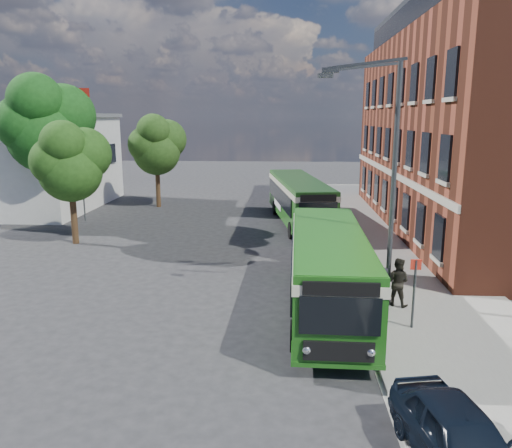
# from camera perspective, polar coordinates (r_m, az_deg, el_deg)

# --- Properties ---
(ground) EXTENTS (120.00, 120.00, 0.00)m
(ground) POSITION_cam_1_polar(r_m,az_deg,el_deg) (21.34, -0.33, -7.18)
(ground) COLOR #242427
(ground) RESTS_ON ground
(pavement) EXTENTS (6.00, 48.00, 0.15)m
(pavement) POSITION_cam_1_polar(r_m,az_deg,el_deg) (29.51, 14.39, -1.92)
(pavement) COLOR gray
(pavement) RESTS_ON ground
(kerb_line) EXTENTS (0.12, 48.00, 0.01)m
(kerb_line) POSITION_cam_1_polar(r_m,az_deg,el_deg) (29.09, 8.48, -2.01)
(kerb_line) COLOR beige
(kerb_line) RESTS_ON ground
(brick_office) EXTENTS (12.10, 26.00, 14.20)m
(brick_office) POSITION_cam_1_polar(r_m,az_deg,el_deg) (34.52, 25.41, 10.87)
(brick_office) COLOR maroon
(brick_office) RESTS_ON ground
(white_building) EXTENTS (9.40, 13.40, 7.30)m
(white_building) POSITION_cam_1_polar(r_m,az_deg,el_deg) (42.83, -23.62, 6.61)
(white_building) COLOR silver
(white_building) RESTS_ON ground
(flagpole) EXTENTS (0.95, 0.10, 9.00)m
(flagpole) POSITION_cam_1_polar(r_m,az_deg,el_deg) (35.89, -19.39, 8.10)
(flagpole) COLOR #3C3F41
(flagpole) RESTS_ON ground
(street_lamp) EXTENTS (2.96, 2.38, 9.00)m
(street_lamp) POSITION_cam_1_polar(r_m,az_deg,el_deg) (18.58, 14.36, 4.74)
(street_lamp) COLOR #3C3F41
(street_lamp) RESTS_ON ground
(bus_stop_sign) EXTENTS (0.35, 0.08, 2.52)m
(bus_stop_sign) POSITION_cam_1_polar(r_m,az_deg,el_deg) (17.38, 17.64, -7.10)
(bus_stop_sign) COLOR #3C3F41
(bus_stop_sign) RESTS_ON ground
(bus_front) EXTENTS (2.82, 10.22, 3.02)m
(bus_front) POSITION_cam_1_polar(r_m,az_deg,el_deg) (18.23, 8.25, -4.67)
(bus_front) COLOR #1E5E16
(bus_front) RESTS_ON ground
(bus_rear) EXTENTS (4.33, 12.47, 3.02)m
(bus_rear) POSITION_cam_1_polar(r_m,az_deg,el_deg) (33.50, 4.91, 3.15)
(bus_rear) COLOR #25621C
(bus_rear) RESTS_ON ground
(parked_car) EXTENTS (2.34, 4.25, 1.37)m
(parked_car) POSITION_cam_1_polar(r_m,az_deg,el_deg) (11.47, 22.22, -21.82)
(parked_car) COLOR black
(parked_car) RESTS_ON pavement
(pedestrian_a) EXTENTS (0.77, 0.72, 1.76)m
(pedestrian_a) POSITION_cam_1_polar(r_m,az_deg,el_deg) (18.34, 14.15, -7.45)
(pedestrian_a) COLOR black
(pedestrian_a) RESTS_ON pavement
(pedestrian_b) EXTENTS (1.11, 1.04, 1.83)m
(pedestrian_b) POSITION_cam_1_polar(r_m,az_deg,el_deg) (19.38, 15.86, -6.37)
(pedestrian_b) COLOR black
(pedestrian_b) RESTS_ON pavement
(tree_left) EXTENTS (4.09, 3.88, 6.90)m
(tree_left) POSITION_cam_1_polar(r_m,az_deg,el_deg) (29.43, -20.47, 6.76)
(tree_left) COLOR #362513
(tree_left) RESTS_ON ground
(tree_mid) EXTENTS (5.78, 5.50, 9.76)m
(tree_mid) POSITION_cam_1_polar(r_m,az_deg,el_deg) (35.47, -22.94, 10.53)
(tree_mid) COLOR #362513
(tree_mid) RESTS_ON ground
(tree_right) EXTENTS (4.32, 4.11, 7.29)m
(tree_right) POSITION_cam_1_polar(r_m,az_deg,el_deg) (40.02, -11.27, 8.92)
(tree_right) COLOR #362513
(tree_right) RESTS_ON ground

